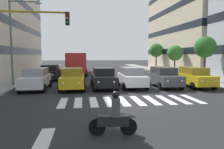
% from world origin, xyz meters
% --- Properties ---
extents(ground_plane, '(180.00, 180.00, 0.00)m').
position_xyz_m(ground_plane, '(0.00, 0.00, 0.00)').
color(ground_plane, '#262628').
extents(crosswalk_markings, '(8.55, 2.80, 0.01)m').
position_xyz_m(crosswalk_markings, '(-0.00, 0.00, 0.00)').
color(crosswalk_markings, silver).
rests_on(crosswalk_markings, ground_plane).
extents(lane_arrow_1, '(0.50, 2.20, 0.01)m').
position_xyz_m(lane_arrow_1, '(4.18, 5.50, 0.00)').
color(lane_arrow_1, silver).
rests_on(lane_arrow_1, ground_plane).
extents(car_0, '(2.02, 4.44, 1.72)m').
position_xyz_m(car_0, '(-6.68, -4.66, 0.89)').
color(car_0, gold).
rests_on(car_0, ground_plane).
extents(car_1, '(2.02, 4.44, 1.72)m').
position_xyz_m(car_1, '(-4.08, -5.00, 0.89)').
color(car_1, '#474C51').
rests_on(car_1, ground_plane).
extents(car_2, '(2.02, 4.44, 1.72)m').
position_xyz_m(car_2, '(-1.27, -5.16, 0.89)').
color(car_2, silver).
rests_on(car_2, ground_plane).
extents(car_3, '(2.02, 4.44, 1.72)m').
position_xyz_m(car_3, '(1.16, -5.10, 0.89)').
color(car_3, black).
rests_on(car_3, ground_plane).
extents(car_4, '(2.02, 4.44, 1.72)m').
position_xyz_m(car_4, '(3.68, -4.90, 0.89)').
color(car_4, gold).
rests_on(car_4, ground_plane).
extents(car_5, '(2.02, 4.44, 1.72)m').
position_xyz_m(car_5, '(6.60, -5.09, 0.89)').
color(car_5, silver).
rests_on(car_5, ground_plane).
extents(car_row2_0, '(2.02, 4.44, 1.72)m').
position_xyz_m(car_row2_0, '(6.39, -11.31, 0.89)').
color(car_row2_0, black).
rests_on(car_row2_0, ground_plane).
extents(bus_behind_traffic, '(2.78, 10.50, 3.00)m').
position_xyz_m(bus_behind_traffic, '(3.68, -18.61, 1.86)').
color(bus_behind_traffic, red).
rests_on(bus_behind_traffic, ground_plane).
extents(motorcycle_with_rider, '(1.70, 0.39, 1.57)m').
position_xyz_m(motorcycle_with_rider, '(1.81, 5.42, 0.65)').
color(motorcycle_with_rider, black).
rests_on(motorcycle_with_rider, ground_plane).
extents(traffic_light_gantry, '(4.43, 0.36, 5.50)m').
position_xyz_m(traffic_light_gantry, '(6.68, -0.63, 3.71)').
color(traffic_light_gantry, '#AD991E').
rests_on(traffic_light_gantry, ground_plane).
extents(street_lamp_left, '(3.26, 0.28, 7.77)m').
position_xyz_m(street_lamp_left, '(-8.44, -3.65, 4.89)').
color(street_lamp_left, '#4C6B56').
rests_on(street_lamp_left, sidewalk_left).
extents(street_lamp_right, '(2.74, 0.28, 7.33)m').
position_xyz_m(street_lamp_right, '(8.53, -7.03, 4.60)').
color(street_lamp_right, '#4C6B56').
rests_on(street_lamp_right, sidewalk_right).
extents(street_tree_1, '(2.14, 2.14, 4.48)m').
position_xyz_m(street_tree_1, '(-9.35, -7.55, 3.54)').
color(street_tree_1, '#513823').
rests_on(street_tree_1, sidewalk_left).
extents(street_tree_2, '(2.13, 2.13, 3.94)m').
position_xyz_m(street_tree_2, '(-9.66, -15.36, 3.01)').
color(street_tree_2, '#513823').
rests_on(street_tree_2, sidewalk_left).
extents(street_tree_3, '(2.33, 2.33, 4.55)m').
position_xyz_m(street_tree_3, '(-9.73, -23.09, 3.52)').
color(street_tree_3, '#513823').
rests_on(street_tree_3, sidewalk_left).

